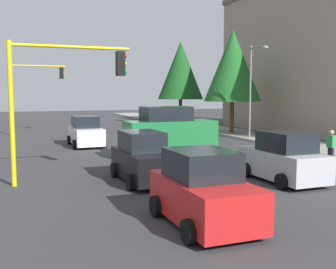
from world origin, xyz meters
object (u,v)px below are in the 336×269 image
at_px(car_silver, 283,159).
at_px(pedestrian_crossing, 331,146).
at_px(car_white, 86,132).
at_px(delivery_van_green, 169,134).
at_px(tree_roadside_far, 181,71).
at_px(car_red, 203,191).
at_px(traffic_signal_near_right, 62,84).
at_px(car_orange, 161,127).
at_px(traffic_signal_far_right, 33,85).
at_px(tree_roadside_mid, 233,66).
at_px(street_lamp_curbside, 253,81).
at_px(car_black, 143,159).

height_order(car_silver, pedestrian_crossing, car_silver).
bearing_deg(car_white, delivery_van_green, 26.19).
relative_size(tree_roadside_far, delivery_van_green, 1.87).
bearing_deg(car_red, car_white, -179.64).
relative_size(traffic_signal_near_right, car_red, 1.48).
bearing_deg(car_orange, tree_roadside_far, 150.14).
xyz_separation_m(car_silver, car_red, (3.56, -5.27, -0.00)).
xyz_separation_m(car_orange, car_red, (19.58, -6.07, -0.00)).
bearing_deg(tree_roadside_far, delivery_van_green, -24.61).
height_order(traffic_signal_far_right, tree_roadside_mid, tree_roadside_mid).
xyz_separation_m(tree_roadside_far, car_orange, (10.95, -6.29, -5.00)).
height_order(traffic_signal_far_right, car_silver, traffic_signal_far_right).
height_order(street_lamp_curbside, delivery_van_green, street_lamp_curbside).
bearing_deg(car_silver, delivery_van_green, -163.43).
xyz_separation_m(delivery_van_green, car_white, (-6.72, -3.31, -0.38)).
distance_m(car_black, pedestrian_crossing, 9.63).
bearing_deg(pedestrian_crossing, street_lamp_curbside, 167.43).
distance_m(street_lamp_curbside, car_white, 12.70).
height_order(car_orange, car_red, same).
xyz_separation_m(car_orange, car_silver, (16.02, -0.80, -0.00)).
distance_m(traffic_signal_near_right, traffic_signal_far_right, 20.00).
relative_size(traffic_signal_near_right, traffic_signal_far_right, 0.91).
distance_m(tree_roadside_far, tree_roadside_mid, 10.01).
bearing_deg(car_red, car_black, 178.82).
height_order(car_orange, car_black, same).
height_order(delivery_van_green, car_red, delivery_van_green).
bearing_deg(traffic_signal_far_right, tree_roadside_mid, 69.13).
bearing_deg(traffic_signal_far_right, car_white, 16.61).
bearing_deg(delivery_van_green, traffic_signal_far_right, -159.21).
relative_size(traffic_signal_far_right, car_red, 1.63).
height_order(tree_roadside_mid, car_orange, tree_roadside_mid).
bearing_deg(car_white, pedestrian_crossing, 40.62).
height_order(delivery_van_green, car_white, delivery_van_green).
distance_m(traffic_signal_near_right, car_red, 7.68).
bearing_deg(car_red, tree_roadside_mid, 147.93).
bearing_deg(car_silver, traffic_signal_near_right, -110.22).
bearing_deg(tree_roadside_far, tree_roadside_mid, 2.86).
distance_m(street_lamp_curbside, car_silver, 14.71).
bearing_deg(pedestrian_crossing, car_silver, -63.80).
distance_m(tree_roadside_far, car_black, 28.25).
relative_size(car_black, car_white, 0.95).
bearing_deg(pedestrian_crossing, delivery_van_green, -126.06).
xyz_separation_m(traffic_signal_far_right, car_red, (26.53, 2.88, -3.29)).
relative_size(tree_roadside_far, car_red, 2.46).
bearing_deg(tree_roadside_far, pedestrian_crossing, -6.03).
distance_m(car_orange, car_red, 20.50).
bearing_deg(car_silver, tree_roadside_mid, 155.90).
bearing_deg(car_orange, car_silver, -2.87).
bearing_deg(traffic_signal_far_right, car_silver, 19.53).
bearing_deg(traffic_signal_near_right, car_orange, 145.81).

